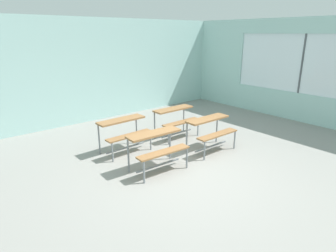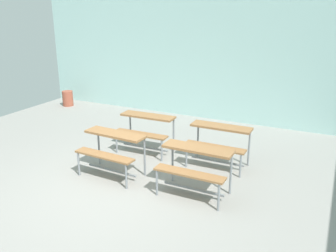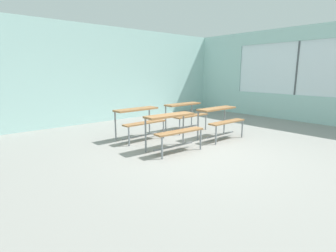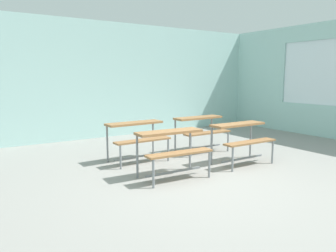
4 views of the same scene
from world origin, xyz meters
name	(u,v)px [view 1 (image 1 of 4)]	position (x,y,z in m)	size (l,w,h in m)	color
ground	(189,176)	(0.00, 0.00, -0.03)	(10.00, 9.00, 0.05)	gray
wall_back	(82,72)	(0.00, 4.50, 1.50)	(10.00, 0.12, 3.00)	#A8D1CC
wall_right	(323,75)	(5.00, -0.13, 1.45)	(0.12, 9.00, 3.00)	#A8D1CC
desk_bench_r0c0	(157,143)	(-0.32, 0.56, 0.56)	(1.13, 0.65, 0.74)	olive
desk_bench_r0c1	(211,127)	(1.20, 0.56, 0.56)	(1.11, 0.60, 0.74)	olive
desk_bench_r1c0	(124,128)	(-0.33, 1.74, 0.56)	(1.11, 0.61, 0.74)	olive
desk_bench_r1c1	(176,116)	(1.19, 1.73, 0.56)	(1.10, 0.59, 0.74)	olive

